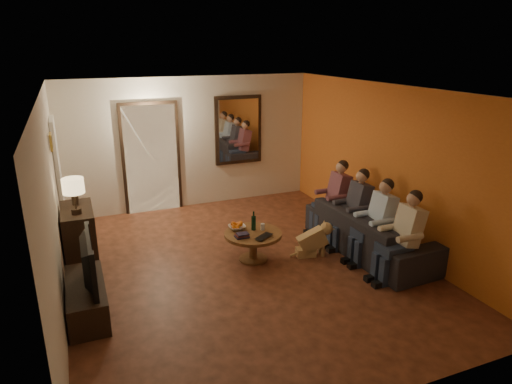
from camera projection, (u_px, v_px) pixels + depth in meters
name	position (u px, v px, depth m)	size (l,w,h in m)	color
floor	(245.00, 266.00, 6.85)	(5.00, 6.00, 0.01)	#412011
ceiling	(244.00, 90.00, 6.05)	(5.00, 6.00, 0.01)	white
back_wall	(191.00, 143.00, 9.09)	(5.00, 0.02, 2.60)	beige
front_wall	(373.00, 281.00, 3.81)	(5.00, 0.02, 2.60)	beige
left_wall	(53.00, 207.00, 5.55)	(0.02, 6.00, 2.60)	beige
right_wall	(389.00, 167.00, 7.35)	(0.02, 6.00, 2.60)	beige
orange_accent	(389.00, 167.00, 7.35)	(0.01, 6.00, 2.60)	#CF6623
kitchen_doorway	(151.00, 159.00, 8.86)	(1.00, 0.06, 2.10)	#FFE0A5
door_trim	(151.00, 159.00, 8.85)	(1.12, 0.04, 2.22)	black
fridge_glimpse	(165.00, 165.00, 9.00)	(0.45, 0.03, 1.70)	silver
mirror_frame	(238.00, 130.00, 9.35)	(1.00, 0.05, 1.40)	black
mirror_glass	(239.00, 130.00, 9.33)	(0.86, 0.02, 1.26)	white
white_door	(59.00, 179.00, 7.67)	(0.06, 0.85, 2.04)	white
framed_art	(51.00, 142.00, 6.53)	(0.03, 0.28, 0.24)	#B28C33
art_canvas	(52.00, 142.00, 6.54)	(0.01, 0.22, 0.18)	brown
dresser	(80.00, 236.00, 6.86)	(0.45, 0.98, 0.87)	black
table_lamp	(74.00, 196.00, 6.45)	(0.30, 0.30, 0.54)	beige
flower_vase	(74.00, 190.00, 6.85)	(0.14, 0.14, 0.44)	red
tv_stand	(87.00, 299.00, 5.60)	(0.45, 1.22, 0.41)	black
tv	(82.00, 261.00, 5.45)	(0.14, 1.06, 0.61)	black
sofa	(370.00, 231.00, 7.24)	(0.94, 2.40, 0.70)	black
person_a	(404.00, 239.00, 6.33)	(0.60, 0.40, 1.20)	tan
person_b	(377.00, 224.00, 6.86)	(0.60, 0.40, 1.20)	tan
person_c	(355.00, 211.00, 7.39)	(0.60, 0.40, 1.20)	tan
person_d	(335.00, 200.00, 7.91)	(0.60, 0.40, 1.20)	tan
dog	(312.00, 239.00, 7.12)	(0.56, 0.24, 0.56)	#A7794D
coffee_table	(253.00, 246.00, 7.01)	(0.88, 0.88, 0.45)	brown
bowl	(237.00, 227.00, 7.05)	(0.26, 0.26, 0.06)	white
oranges	(237.00, 223.00, 7.03)	(0.20, 0.20, 0.08)	orange
wine_bottle	(254.00, 220.00, 6.99)	(0.07, 0.07, 0.31)	black
wine_glass	(263.00, 227.00, 7.03)	(0.06, 0.06, 0.10)	silver
book_stack	(242.00, 235.00, 6.76)	(0.20, 0.15, 0.07)	black
laptop	(266.00, 238.00, 6.72)	(0.33, 0.21, 0.03)	black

